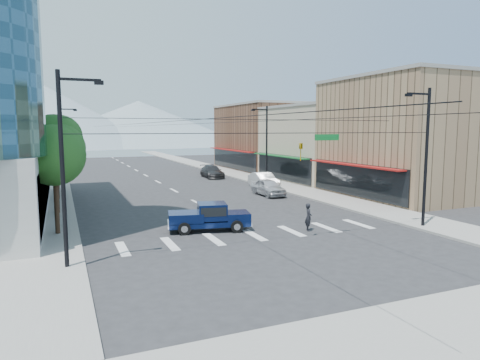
{
  "coord_description": "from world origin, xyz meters",
  "views": [
    {
      "loc": [
        -10.86,
        -21.6,
        6.42
      ],
      "look_at": [
        0.25,
        4.77,
        3.0
      ],
      "focal_mm": 32.0,
      "sensor_mm": 36.0,
      "label": 1
    }
  ],
  "objects_px": {
    "pickup_truck": "(209,216)",
    "parked_car_far": "(212,172)",
    "parked_car_mid": "(264,181)",
    "parked_car_near": "(268,187)",
    "pedestrian": "(308,217)"
  },
  "relations": [
    {
      "from": "pickup_truck",
      "to": "parked_car_far",
      "type": "height_order",
      "value": "pickup_truck"
    },
    {
      "from": "parked_car_mid",
      "to": "parked_car_far",
      "type": "xyz_separation_m",
      "value": [
        -1.8,
        11.91,
        -0.06
      ]
    },
    {
      "from": "parked_car_mid",
      "to": "parked_car_far",
      "type": "height_order",
      "value": "parked_car_mid"
    },
    {
      "from": "pickup_truck",
      "to": "parked_car_far",
      "type": "distance_m",
      "value": 29.78
    },
    {
      "from": "pickup_truck",
      "to": "parked_car_near",
      "type": "xyz_separation_m",
      "value": [
        9.95,
        11.46,
        -0.11
      ]
    },
    {
      "from": "pedestrian",
      "to": "parked_car_near",
      "type": "distance_m",
      "value": 14.52
    },
    {
      "from": "pedestrian",
      "to": "parked_car_mid",
      "type": "relative_size",
      "value": 0.34
    },
    {
      "from": "parked_car_near",
      "to": "parked_car_far",
      "type": "relative_size",
      "value": 0.87
    },
    {
      "from": "parked_car_far",
      "to": "pickup_truck",
      "type": "bearing_deg",
      "value": -106.25
    },
    {
      "from": "pickup_truck",
      "to": "pedestrian",
      "type": "bearing_deg",
      "value": -10.62
    },
    {
      "from": "pickup_truck",
      "to": "pedestrian",
      "type": "relative_size",
      "value": 3.11
    },
    {
      "from": "pickup_truck",
      "to": "parked_car_mid",
      "type": "xyz_separation_m",
      "value": [
        11.75,
        16.15,
        -0.06
      ]
    },
    {
      "from": "pickup_truck",
      "to": "parked_car_far",
      "type": "xyz_separation_m",
      "value": [
        9.95,
        28.07,
        -0.12
      ]
    },
    {
      "from": "parked_car_near",
      "to": "pickup_truck",
      "type": "bearing_deg",
      "value": -131.22
    },
    {
      "from": "pedestrian",
      "to": "parked_car_mid",
      "type": "bearing_deg",
      "value": 0.71
    }
  ]
}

